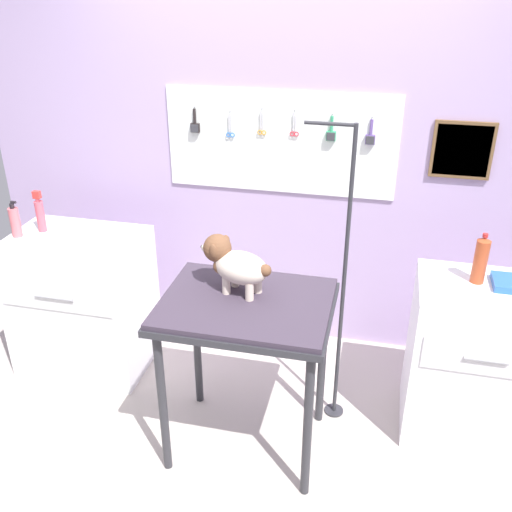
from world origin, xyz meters
TOP-DOWN VIEW (x-y plane):
  - ground at (0.00, 0.00)m, footprint 4.40×4.00m
  - rear_wall_panel at (0.01, 1.28)m, footprint 4.00×0.11m
  - grooming_table at (0.04, 0.14)m, footprint 0.84×0.65m
  - grooming_arm at (0.47, 0.49)m, footprint 0.30×0.11m
  - dog at (-0.04, 0.22)m, footprint 0.38×0.25m
  - counter_left at (-1.15, 0.63)m, footprint 0.80×0.58m
  - cabinet_right at (1.20, 0.55)m, footprint 0.68×0.54m
  - pump_bottle_white at (-1.48, 0.58)m, footprint 0.06×0.06m
  - shampoo_bottle at (-1.38, 0.68)m, footprint 0.05×0.05m
  - soda_bottle at (1.15, 0.60)m, footprint 0.07×0.07m

SIDE VIEW (x-z plane):
  - ground at x=0.00m, z-range -0.04..0.00m
  - counter_left at x=-1.15m, z-range 0.00..0.89m
  - cabinet_right at x=1.20m, z-range 0.00..0.90m
  - grooming_arm at x=0.47m, z-range -0.05..1.65m
  - grooming_table at x=0.04m, z-range 0.35..1.25m
  - pump_bottle_white at x=-1.48m, z-range 0.87..1.10m
  - shampoo_bottle at x=-1.38m, z-range 0.88..1.13m
  - soda_bottle at x=1.15m, z-range 0.89..1.16m
  - dog at x=-0.04m, z-range 0.92..1.20m
  - rear_wall_panel at x=0.01m, z-range 0.01..2.31m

